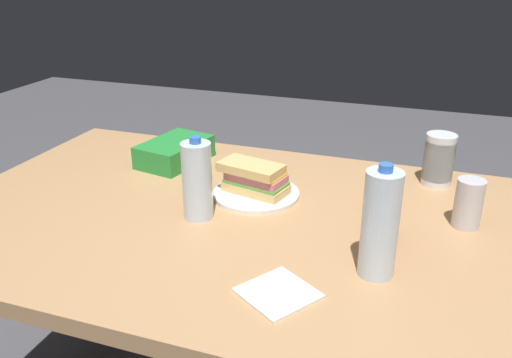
% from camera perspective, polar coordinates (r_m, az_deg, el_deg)
% --- Properties ---
extents(dining_table, '(1.72, 0.98, 0.76)m').
position_cam_1_polar(dining_table, '(1.37, 1.53, -7.58)').
color(dining_table, tan).
rests_on(dining_table, ground_plane).
extents(paper_plate, '(0.24, 0.24, 0.01)m').
position_cam_1_polar(paper_plate, '(1.46, 0.00, -1.59)').
color(paper_plate, white).
rests_on(paper_plate, dining_table).
extents(sandwich, '(0.20, 0.13, 0.08)m').
position_cam_1_polar(sandwich, '(1.44, -0.17, 0.11)').
color(sandwich, '#DBB26B').
rests_on(sandwich, paper_plate).
extents(soda_can_red, '(0.07, 0.07, 0.12)m').
position_cam_1_polar(soda_can_red, '(1.24, 13.61, -4.06)').
color(soda_can_red, maroon).
rests_on(soda_can_red, dining_table).
extents(chip_bag, '(0.19, 0.25, 0.07)m').
position_cam_1_polar(chip_bag, '(1.70, -8.66, 2.90)').
color(chip_bag, '#268C38').
rests_on(chip_bag, dining_table).
extents(water_bottle_tall, '(0.07, 0.07, 0.21)m').
position_cam_1_polar(water_bottle_tall, '(1.31, -6.30, -0.17)').
color(water_bottle_tall, silver).
rests_on(water_bottle_tall, dining_table).
extents(plastic_cup_stack, '(0.08, 0.08, 0.15)m').
position_cam_1_polar(plastic_cup_stack, '(1.59, 18.91, 1.97)').
color(plastic_cup_stack, silver).
rests_on(plastic_cup_stack, dining_table).
extents(water_bottle_spare, '(0.07, 0.07, 0.24)m').
position_cam_1_polar(water_bottle_spare, '(1.10, 13.09, -4.73)').
color(water_bottle_spare, silver).
rests_on(water_bottle_spare, dining_table).
extents(soda_can_silver, '(0.07, 0.07, 0.12)m').
position_cam_1_polar(soda_can_silver, '(1.37, 21.71, -2.44)').
color(soda_can_silver, silver).
rests_on(soda_can_silver, dining_table).
extents(paper_napkin, '(0.18, 0.18, 0.01)m').
position_cam_1_polar(paper_napkin, '(1.06, 2.35, -12.06)').
color(paper_napkin, white).
rests_on(paper_napkin, dining_table).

